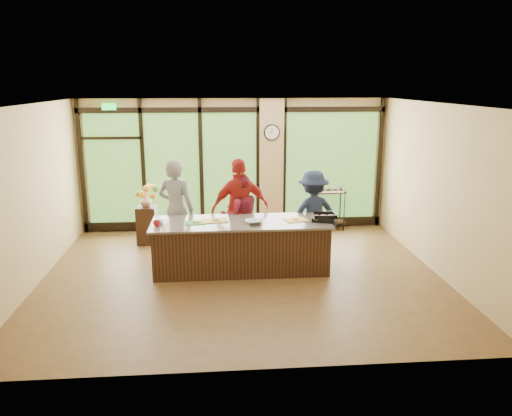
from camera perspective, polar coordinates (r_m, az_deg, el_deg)
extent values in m
plane|color=#543A1D|center=(8.98, -1.61, -7.73)|extent=(7.00, 7.00, 0.00)
plane|color=silver|center=(8.33, -1.75, 11.78)|extent=(7.00, 7.00, 0.00)
plane|color=tan|center=(11.47, -2.52, 4.92)|extent=(7.00, 0.00, 7.00)
plane|color=tan|center=(9.05, -24.41, 1.10)|extent=(0.00, 6.00, 6.00)
plane|color=tan|center=(9.39, 20.19, 1.95)|extent=(0.00, 6.00, 6.00)
cube|color=tan|center=(11.48, 1.76, 4.93)|extent=(0.55, 0.12, 3.00)
cube|color=black|center=(11.29, -2.57, 11.15)|extent=(6.90, 0.08, 0.12)
cube|color=black|center=(11.73, -2.43, -1.79)|extent=(6.90, 0.08, 0.20)
cube|color=#19D83F|center=(11.45, -16.46, 11.04)|extent=(0.30, 0.04, 0.14)
cube|color=#356924|center=(11.66, -15.92, 4.29)|extent=(1.20, 0.02, 2.50)
cube|color=#356924|center=(11.48, -9.53, 4.49)|extent=(1.20, 0.02, 2.50)
cube|color=#356924|center=(11.45, -3.01, 4.64)|extent=(1.20, 0.02, 2.50)
cube|color=#356924|center=(11.76, 8.56, 4.76)|extent=(2.10, 0.02, 2.50)
cube|color=black|center=(11.79, -19.30, 4.38)|extent=(0.08, 0.08, 3.00)
cube|color=black|center=(11.52, -12.78, 4.62)|extent=(0.08, 0.08, 3.00)
cube|color=black|center=(11.42, -6.28, 4.80)|extent=(0.08, 0.08, 3.00)
cube|color=black|center=(11.46, 0.25, 4.92)|extent=(0.08, 0.08, 3.00)
cube|color=black|center=(11.52, 3.24, 4.95)|extent=(0.08, 0.08, 3.00)
cube|color=black|center=(12.04, 13.94, 4.96)|extent=(0.08, 0.08, 3.00)
cube|color=#321C10|center=(9.10, -1.73, -4.45)|extent=(3.10, 1.00, 0.88)
cube|color=#6E635B|center=(8.97, -1.76, -1.67)|extent=(3.20, 1.10, 0.04)
cylinder|color=black|center=(11.31, 1.83, 8.63)|extent=(0.36, 0.04, 0.36)
cylinder|color=silver|center=(11.30, 1.84, 8.62)|extent=(0.31, 0.01, 0.31)
cube|color=black|center=(11.28, 1.84, 8.87)|extent=(0.01, 0.00, 0.11)
cube|color=black|center=(11.28, 1.58, 8.61)|extent=(0.09, 0.00, 0.01)
imported|color=slate|center=(9.69, -9.11, -0.15)|extent=(0.83, 0.69, 1.96)
imported|color=maroon|center=(9.71, -1.83, -0.93)|extent=(0.90, 0.77, 1.63)
imported|color=#A01D18|center=(9.66, -1.83, -0.05)|extent=(1.22, 0.72, 1.95)
imported|color=#1A233B|center=(9.83, 6.49, -0.61)|extent=(1.20, 0.83, 1.70)
cube|color=black|center=(9.06, 7.79, -1.25)|extent=(0.49, 0.43, 0.07)
imported|color=silver|center=(8.79, -0.24, -1.61)|extent=(0.36, 0.36, 0.07)
cube|color=green|center=(8.92, -7.02, -1.69)|extent=(0.37, 0.29, 0.01)
cube|color=gold|center=(9.02, -4.68, -1.43)|extent=(0.47, 0.38, 0.01)
cube|color=gold|center=(9.06, 4.63, -1.37)|extent=(0.46, 0.39, 0.01)
imported|color=silver|center=(8.99, -11.03, -1.58)|extent=(0.21, 0.21, 0.05)
imported|color=silver|center=(8.81, 0.36, -1.68)|extent=(0.16, 0.16, 0.04)
imported|color=silver|center=(9.05, -4.74, -1.34)|extent=(0.13, 0.13, 0.03)
imported|color=#A21015|center=(8.82, -11.27, -1.75)|extent=(0.14, 0.14, 0.10)
cube|color=#321C10|center=(10.84, -12.34, -1.91)|extent=(0.42, 0.42, 0.80)
imported|color=#9C7A55|center=(10.71, -12.48, 0.79)|extent=(0.28, 0.28, 0.25)
cube|color=#321C10|center=(11.80, 8.17, -1.47)|extent=(0.77, 0.47, 0.03)
cube|color=#321C10|center=(11.63, 8.30, 1.88)|extent=(0.77, 0.47, 0.03)
cylinder|color=black|center=(11.48, 6.79, -0.40)|extent=(0.03, 0.03, 0.95)
cylinder|color=black|center=(11.63, 10.05, -0.33)|extent=(0.03, 0.03, 0.95)
cylinder|color=black|center=(11.84, 6.43, 0.06)|extent=(0.03, 0.03, 0.95)
cylinder|color=black|center=(11.98, 9.59, 0.13)|extent=(0.03, 0.03, 0.95)
imported|color=silver|center=(11.57, 7.19, 2.18)|extent=(0.11, 0.11, 0.10)
imported|color=silver|center=(11.60, 7.95, 2.19)|extent=(0.11, 0.11, 0.10)
imported|color=silver|center=(11.63, 8.71, 2.20)|extent=(0.11, 0.11, 0.10)
imported|color=silver|center=(11.67, 9.42, 2.21)|extent=(0.11, 0.11, 0.10)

